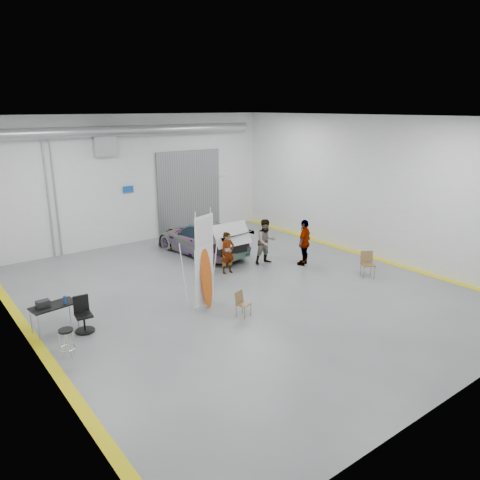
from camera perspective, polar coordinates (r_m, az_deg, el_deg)
ground at (r=16.81m, az=-0.09°, el=-6.10°), size 16.00×16.00×0.00m
room_shell at (r=17.67m, az=-3.87°, el=8.65°), size 14.02×16.18×6.01m
sedan_car at (r=20.75m, az=-4.67°, el=0.24°), size 2.52×5.09×1.42m
person_a at (r=18.22m, az=-1.52°, el=-1.56°), size 0.61×0.41×1.66m
person_b at (r=19.34m, az=3.18°, el=-0.18°), size 1.02×0.85×1.89m
person_c at (r=19.34m, az=7.85°, el=-0.27°), size 1.20×0.89×1.92m
surfboard_display at (r=14.94m, az=-4.49°, el=-3.63°), size 0.88×0.46×3.26m
folding_chair_near at (r=14.72m, az=0.40°, el=-8.37°), size 0.47×0.49×0.80m
folding_chair_far at (r=18.58m, az=15.25°, el=-3.49°), size 0.64×0.70×0.99m
shop_stool at (r=13.25m, az=-20.33°, el=-11.70°), size 0.40×0.40×0.78m
work_table at (r=14.66m, az=-22.09°, el=-7.42°), size 1.33×0.80×1.03m
office_chair at (r=14.46m, az=-18.59°, el=-8.83°), size 0.56×0.56×1.05m
trunk_lid at (r=18.80m, az=-1.09°, el=0.94°), size 1.66×1.01×0.04m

